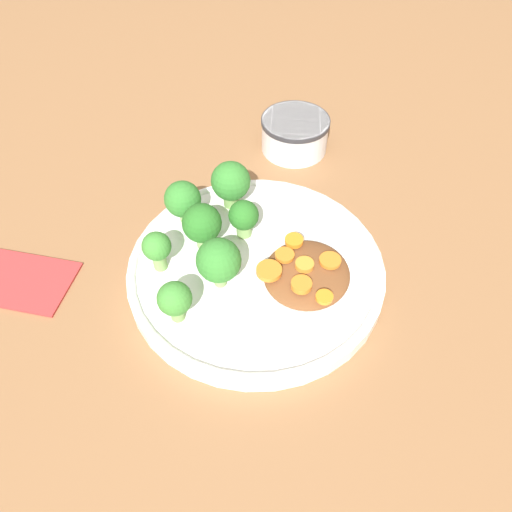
# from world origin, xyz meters

# --- Properties ---
(ground_plane) EXTENTS (4.00, 4.00, 0.00)m
(ground_plane) POSITION_xyz_m (0.00, 0.00, 0.00)
(ground_plane) COLOR #8C603D
(plate) EXTENTS (0.29, 0.29, 0.02)m
(plate) POSITION_xyz_m (0.00, 0.00, 0.01)
(plate) COLOR white
(plate) RESTS_ON ground_plane
(dip_bowl) EXTENTS (0.10, 0.10, 0.05)m
(dip_bowl) POSITION_xyz_m (0.06, -0.24, 0.03)
(dip_bowl) COLOR silver
(dip_bowl) RESTS_ON ground_plane
(stew_mound) EXTENTS (0.09, 0.10, 0.02)m
(stew_mound) POSITION_xyz_m (-0.06, -0.01, 0.03)
(stew_mound) COLOR brown
(stew_mound) RESTS_ON plate
(broccoli_floret_0) EXTENTS (0.05, 0.05, 0.06)m
(broccoli_floret_0) POSITION_xyz_m (0.02, 0.04, 0.06)
(broccoli_floret_0) COLOR #7FA85B
(broccoli_floret_0) RESTS_ON plate
(broccoli_floret_1) EXTENTS (0.04, 0.04, 0.05)m
(broccoli_floret_1) POSITION_xyz_m (0.03, -0.04, 0.05)
(broccoli_floret_1) COLOR #7FA85B
(broccoli_floret_1) RESTS_ON plate
(broccoli_floret_2) EXTENTS (0.04, 0.04, 0.05)m
(broccoli_floret_2) POSITION_xyz_m (0.04, 0.10, 0.05)
(broccoli_floret_2) COLOR #759E51
(broccoli_floret_2) RESTS_ON plate
(broccoli_floret_3) EXTENTS (0.04, 0.04, 0.06)m
(broccoli_floret_3) POSITION_xyz_m (0.07, 0.00, 0.05)
(broccoli_floret_3) COLOR #7FA85B
(broccoli_floret_3) RESTS_ON plate
(broccoli_floret_4) EXTENTS (0.05, 0.05, 0.06)m
(broccoli_floret_4) POSITION_xyz_m (0.07, -0.07, 0.06)
(broccoli_floret_4) COLOR #759E51
(broccoli_floret_4) RESTS_ON plate
(broccoli_floret_5) EXTENTS (0.03, 0.03, 0.05)m
(broccoli_floret_5) POSITION_xyz_m (0.09, 0.05, 0.05)
(broccoli_floret_5) COLOR #759E51
(broccoli_floret_5) RESTS_ON plate
(broccoli_floret_6) EXTENTS (0.04, 0.04, 0.06)m
(broccoli_floret_6) POSITION_xyz_m (0.11, -0.03, 0.05)
(broccoli_floret_6) COLOR #7FA85B
(broccoli_floret_6) RESTS_ON plate
(carrot_slice_0) EXTENTS (0.02, 0.02, 0.00)m
(carrot_slice_0) POSITION_xyz_m (-0.08, -0.02, 0.04)
(carrot_slice_0) COLOR orange
(carrot_slice_0) RESTS_ON stew_mound
(carrot_slice_1) EXTENTS (0.03, 0.03, 0.01)m
(carrot_slice_1) POSITION_xyz_m (-0.02, 0.02, 0.04)
(carrot_slice_1) COLOR orange
(carrot_slice_1) RESTS_ON stew_mound
(carrot_slice_2) EXTENTS (0.02, 0.02, 0.01)m
(carrot_slice_2) POSITION_xyz_m (-0.06, 0.02, 0.04)
(carrot_slice_2) COLOR orange
(carrot_slice_2) RESTS_ON stew_mound
(carrot_slice_3) EXTENTS (0.02, 0.02, 0.00)m
(carrot_slice_3) POSITION_xyz_m (-0.03, -0.01, 0.04)
(carrot_slice_3) COLOR orange
(carrot_slice_3) RESTS_ON stew_mound
(carrot_slice_4) EXTENTS (0.02, 0.02, 0.01)m
(carrot_slice_4) POSITION_xyz_m (-0.06, -0.01, 0.04)
(carrot_slice_4) COLOR orange
(carrot_slice_4) RESTS_ON stew_mound
(carrot_slice_5) EXTENTS (0.02, 0.02, 0.01)m
(carrot_slice_5) POSITION_xyz_m (-0.03, -0.03, 0.04)
(carrot_slice_5) COLOR orange
(carrot_slice_5) RESTS_ON stew_mound
(carrot_slice_6) EXTENTS (0.02, 0.02, 0.00)m
(carrot_slice_6) POSITION_xyz_m (-0.09, 0.02, 0.04)
(carrot_slice_6) COLOR orange
(carrot_slice_6) RESTS_ON stew_mound
(napkin) EXTENTS (0.13, 0.10, 0.01)m
(napkin) POSITION_xyz_m (0.24, 0.13, 0.00)
(napkin) COLOR #B73333
(napkin) RESTS_ON ground_plane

